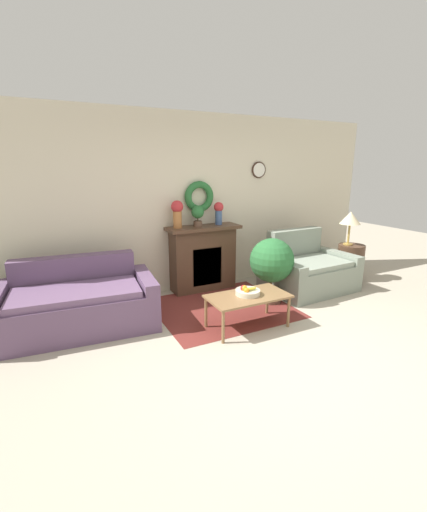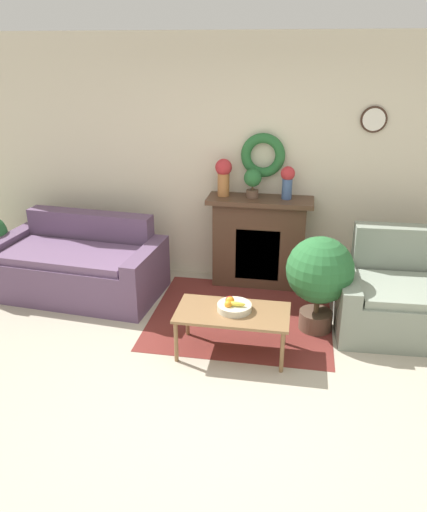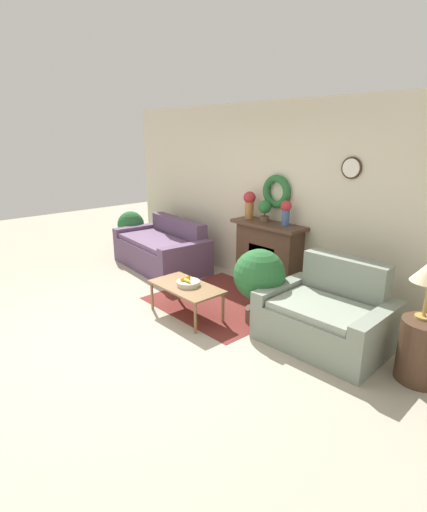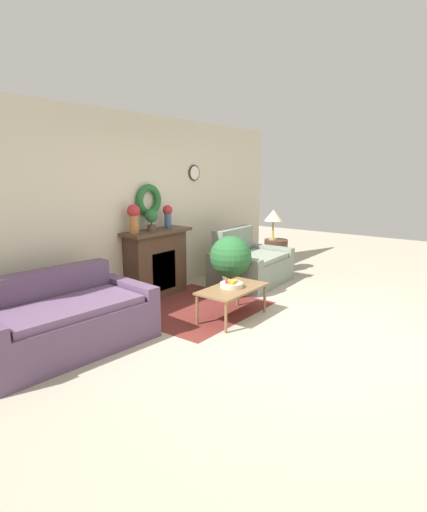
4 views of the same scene
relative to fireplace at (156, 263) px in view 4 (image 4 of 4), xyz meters
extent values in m
plane|color=#ADA38E|center=(-0.09, -2.30, -0.52)|extent=(16.00, 16.00, 0.00)
cube|color=maroon|center=(-0.09, -0.82, -0.52)|extent=(1.80, 1.62, 0.01)
cube|color=beige|center=(-0.09, 0.21, 0.83)|extent=(6.80, 0.06, 2.70)
cylinder|color=#382319|center=(1.11, 0.16, 1.34)|extent=(0.26, 0.02, 0.26)
cylinder|color=white|center=(1.11, 0.15, 1.34)|extent=(0.22, 0.01, 0.22)
torus|color=#286633|center=(0.00, 0.12, 0.94)|extent=(0.48, 0.11, 0.48)
cube|color=#4C3323|center=(0.00, 0.01, -0.03)|extent=(1.01, 0.34, 0.98)
cube|color=black|center=(0.00, -0.15, -0.11)|extent=(0.48, 0.02, 0.59)
cube|color=orange|center=(0.00, -0.16, -0.18)|extent=(0.39, 0.01, 0.32)
cube|color=#4C3323|center=(0.00, -0.03, 0.48)|extent=(1.15, 0.41, 0.05)
cube|color=#604766|center=(-1.95, -0.70, -0.29)|extent=(1.53, 0.87, 0.45)
cube|color=#604766|center=(-1.91, -0.22, -0.11)|extent=(1.49, 0.34, 0.82)
cube|color=#604766|center=(-1.12, -0.66, -0.22)|extent=(0.25, 0.97, 0.59)
cube|color=#6A4E70|center=(-1.95, -0.70, -0.03)|extent=(1.47, 0.81, 0.08)
cube|color=gray|center=(1.50, -0.89, -0.31)|extent=(1.02, 0.80, 0.42)
cube|color=gray|center=(1.48, -0.40, -0.06)|extent=(1.00, 0.26, 0.92)
cube|color=gray|center=(0.91, -0.80, -0.24)|extent=(0.21, 0.98, 0.56)
cube|color=gray|center=(2.08, -0.76, -0.24)|extent=(0.21, 0.98, 0.56)
cube|color=gray|center=(1.50, -0.89, -0.06)|extent=(0.98, 0.74, 0.08)
cube|color=olive|center=(-0.09, -1.47, -0.12)|extent=(0.99, 0.52, 0.03)
cylinder|color=olive|center=(-0.55, -1.69, -0.33)|extent=(0.04, 0.04, 0.39)
cylinder|color=olive|center=(0.36, -1.69, -0.33)|extent=(0.04, 0.04, 0.39)
cylinder|color=olive|center=(-0.55, -1.25, -0.33)|extent=(0.04, 0.04, 0.39)
cylinder|color=olive|center=(0.36, -1.25, -0.33)|extent=(0.04, 0.04, 0.39)
cylinder|color=beige|center=(-0.08, -1.45, -0.08)|extent=(0.30, 0.30, 0.06)
sphere|color=#B2231E|center=(-0.12, -1.42, -0.03)|extent=(0.08, 0.08, 0.08)
sphere|color=orange|center=(-0.12, -1.43, -0.03)|extent=(0.08, 0.08, 0.08)
sphere|color=orange|center=(-0.13, -1.50, -0.03)|extent=(0.06, 0.06, 0.06)
ellipsoid|color=yellow|center=(-0.06, -1.48, -0.02)|extent=(0.17, 0.04, 0.04)
cylinder|color=#4C3323|center=(2.50, -0.69, -0.21)|extent=(0.44, 0.44, 0.61)
cylinder|color=#B28E42|center=(2.44, -0.65, 0.10)|extent=(0.16, 0.16, 0.02)
cylinder|color=#B28E42|center=(2.44, -0.65, 0.28)|extent=(0.03, 0.03, 0.34)
cone|color=beige|center=(2.44, -0.65, 0.56)|extent=(0.34, 0.34, 0.21)
cylinder|color=#AD6B38|center=(-0.41, 0.01, 0.63)|extent=(0.13, 0.13, 0.25)
sphere|color=#B72D33|center=(-0.41, 0.01, 0.82)|extent=(0.18, 0.18, 0.18)
cylinder|color=#3D5684|center=(0.28, 0.01, 0.62)|extent=(0.11, 0.11, 0.22)
sphere|color=#B72D33|center=(0.28, 0.01, 0.78)|extent=(0.15, 0.15, 0.15)
cylinder|color=brown|center=(-0.09, -0.01, 0.55)|extent=(0.13, 0.13, 0.08)
cylinder|color=#4C3823|center=(-0.09, -0.01, 0.62)|extent=(0.02, 0.02, 0.05)
sphere|color=#286633|center=(-0.09, -0.01, 0.73)|extent=(0.19, 0.19, 0.19)
cylinder|color=brown|center=(0.65, -0.93, -0.43)|extent=(0.32, 0.32, 0.18)
cylinder|color=#4C3823|center=(0.65, -0.93, -0.25)|extent=(0.05, 0.05, 0.17)
sphere|color=#286633|center=(0.65, -0.93, 0.10)|extent=(0.63, 0.63, 0.63)
camera|label=1|loc=(-2.19, -4.73, 1.39)|focal=24.00mm
camera|label=2|loc=(0.41, -5.25, 2.00)|focal=35.00mm
camera|label=3|loc=(3.65, -4.37, 1.74)|focal=28.00mm
camera|label=4|loc=(-4.18, -4.27, 1.37)|focal=28.00mm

